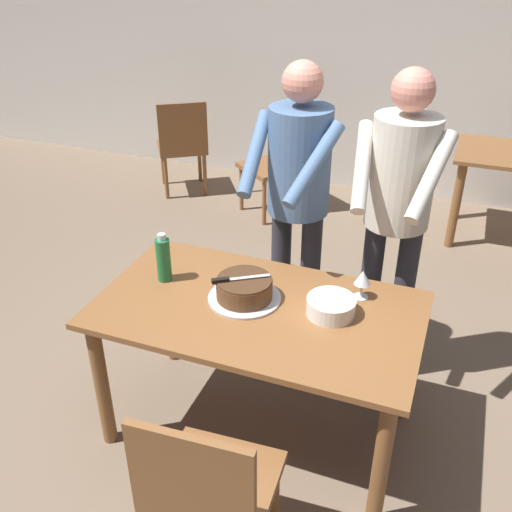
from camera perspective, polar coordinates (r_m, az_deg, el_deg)
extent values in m
plane|color=#7A6651|center=(3.14, 0.15, -16.36)|extent=(14.00, 14.00, 0.00)
cube|color=beige|center=(5.50, 13.38, 19.58)|extent=(10.00, 0.12, 2.70)
cube|color=brown|center=(2.65, 0.17, -5.33)|extent=(1.48, 0.84, 0.03)
cylinder|color=brown|center=(2.92, -14.92, -12.12)|extent=(0.07, 0.07, 0.72)
cylinder|color=brown|center=(2.55, 12.18, -19.48)|extent=(0.07, 0.07, 0.72)
cylinder|color=brown|center=(3.36, -8.43, -5.01)|extent=(0.07, 0.07, 0.72)
cylinder|color=brown|center=(3.04, 14.51, -10.03)|extent=(0.07, 0.07, 0.72)
cylinder|color=silver|center=(2.70, -1.14, -4.14)|extent=(0.34, 0.34, 0.01)
cylinder|color=brown|center=(2.67, -1.15, -3.23)|extent=(0.26, 0.26, 0.09)
cylinder|color=#432A18|center=(2.64, -1.16, -2.34)|extent=(0.25, 0.25, 0.01)
cube|color=silver|center=(2.64, -0.74, -2.11)|extent=(0.18, 0.13, 0.00)
cube|color=black|center=(2.62, -3.52, -2.42)|extent=(0.08, 0.06, 0.02)
cylinder|color=white|center=(2.62, 7.33, -5.56)|extent=(0.22, 0.22, 0.01)
cylinder|color=white|center=(2.62, 7.34, -5.38)|extent=(0.22, 0.22, 0.01)
cylinder|color=white|center=(2.61, 7.36, -5.21)|extent=(0.22, 0.22, 0.01)
cylinder|color=white|center=(2.61, 7.37, -5.03)|extent=(0.22, 0.22, 0.01)
cylinder|color=white|center=(2.60, 7.39, -4.85)|extent=(0.22, 0.22, 0.01)
cylinder|color=white|center=(2.59, 7.40, -4.66)|extent=(0.22, 0.22, 0.01)
cylinder|color=white|center=(2.59, 7.41, -4.48)|extent=(0.22, 0.22, 0.01)
cylinder|color=white|center=(2.58, 7.43, -4.30)|extent=(0.22, 0.22, 0.01)
cylinder|color=silver|center=(2.76, 10.24, -3.96)|extent=(0.07, 0.07, 0.00)
cylinder|color=silver|center=(2.74, 10.31, -3.32)|extent=(0.01, 0.01, 0.07)
cone|color=silver|center=(2.70, 10.45, -2.08)|extent=(0.08, 0.08, 0.07)
cylinder|color=#1E6B38|center=(2.82, -9.07, -0.38)|extent=(0.07, 0.07, 0.22)
cylinder|color=silver|center=(2.76, -9.27, 1.86)|extent=(0.04, 0.04, 0.03)
cylinder|color=#2D2D38|center=(3.28, 5.23, -3.39)|extent=(0.11, 0.11, 0.95)
cylinder|color=#2D2D38|center=(3.34, 2.42, -2.58)|extent=(0.11, 0.11, 0.95)
cylinder|color=#4C6B93|center=(2.97, 4.30, 9.27)|extent=(0.32, 0.32, 0.55)
sphere|color=tan|center=(2.85, 4.61, 16.72)|extent=(0.20, 0.20, 0.20)
cylinder|color=#4C6B93|center=(2.73, 5.71, 8.93)|extent=(0.21, 0.41, 0.34)
cylinder|color=#4C6B93|center=(2.86, -0.10, 10.06)|extent=(0.10, 0.42, 0.34)
cylinder|color=#2D2D38|center=(3.24, 14.09, -4.71)|extent=(0.11, 0.11, 0.95)
cylinder|color=#2D2D38|center=(3.26, 11.00, -4.05)|extent=(0.11, 0.11, 0.95)
cylinder|color=beige|center=(2.90, 14.16, 7.96)|extent=(0.32, 0.32, 0.55)
sphere|color=tan|center=(2.79, 15.19, 15.50)|extent=(0.20, 0.20, 0.20)
cylinder|color=beige|center=(2.69, 16.88, 7.48)|extent=(0.17, 0.42, 0.34)
cylinder|color=beige|center=(2.74, 10.40, 8.66)|extent=(0.14, 0.42, 0.34)
cube|color=brown|center=(2.35, -3.92, -21.55)|extent=(0.47, 0.47, 0.04)
cylinder|color=brown|center=(2.68, -6.15, -20.66)|extent=(0.04, 0.04, 0.41)
cylinder|color=brown|center=(2.60, 1.88, -22.63)|extent=(0.04, 0.04, 0.41)
cube|color=brown|center=(2.04, -6.38, -21.49)|extent=(0.44, 0.06, 0.45)
cylinder|color=brown|center=(4.79, 19.03, 4.70)|extent=(0.07, 0.07, 0.71)
cylinder|color=brown|center=(5.30, 19.47, 7.03)|extent=(0.07, 0.07, 0.71)
cube|color=brown|center=(5.62, -7.28, 10.58)|extent=(0.61, 0.61, 0.04)
cylinder|color=brown|center=(5.85, -9.13, 8.89)|extent=(0.04, 0.04, 0.41)
cylinder|color=brown|center=(5.88, -5.56, 9.24)|extent=(0.04, 0.04, 0.41)
cylinder|color=brown|center=(5.51, -8.82, 7.58)|extent=(0.04, 0.04, 0.41)
cylinder|color=brown|center=(5.54, -5.04, 7.95)|extent=(0.04, 0.04, 0.41)
cube|color=brown|center=(5.34, -7.21, 12.35)|extent=(0.38, 0.27, 0.45)
cube|color=brown|center=(5.09, 1.38, 8.74)|extent=(0.61, 0.61, 0.04)
cylinder|color=brown|center=(4.94, 0.82, 5.25)|extent=(0.04, 0.04, 0.41)
cylinder|color=brown|center=(5.22, -1.45, 6.64)|extent=(0.04, 0.04, 0.41)
cylinder|color=brown|center=(5.14, 4.19, 6.18)|extent=(0.04, 0.04, 0.41)
cylinder|color=brown|center=(5.41, 1.84, 7.48)|extent=(0.04, 0.04, 0.41)
cube|color=brown|center=(5.12, 3.34, 11.75)|extent=(0.38, 0.28, 0.45)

